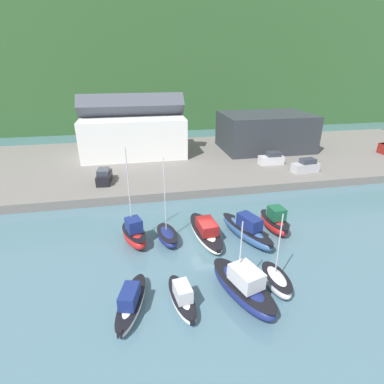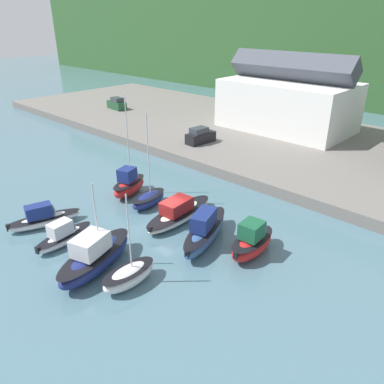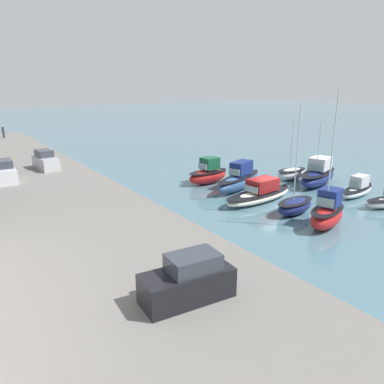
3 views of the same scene
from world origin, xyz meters
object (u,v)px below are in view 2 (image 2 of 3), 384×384
Objects in this scene: parked_car_3 at (200,136)px; moored_boat_6 at (64,236)px; moored_boat_4 at (252,242)px; moored_boat_7 at (95,256)px; moored_boat_2 at (179,213)px; parked_car_2 at (117,104)px; moored_boat_0 at (129,185)px; moored_boat_5 at (43,218)px; moored_boat_8 at (129,276)px; moored_boat_1 at (148,199)px; moored_boat_3 at (205,231)px.

moored_boat_6 is at bearing -68.51° from parked_car_3.
moored_boat_7 is (-7.19, -9.43, 0.05)m from moored_boat_4.
parked_car_3 reaches higher than moored_boat_2.
moored_boat_0 is at bearing -119.07° from parked_car_2.
moored_boat_6 is (-4.12, -9.17, -0.05)m from moored_boat_2.
moored_boat_7 is (8.32, -9.65, -0.02)m from moored_boat_0.
moored_boat_5 reaches higher than moored_boat_6.
moored_boat_4 is 15.20m from moored_boat_6.
moored_boat_0 is at bearing 113.02° from moored_boat_7.
moored_boat_4 is (15.51, -0.22, -0.07)m from moored_boat_0.
moored_boat_6 is 1.26× the size of parked_car_3.
moored_boat_4 is (7.94, 0.07, 0.31)m from moored_boat_2.
moored_boat_2 is 9.40m from moored_boat_7.
moored_boat_1 is at bearing 131.57° from moored_boat_8.
moored_boat_7 is at bearing -71.47° from moored_boat_1.
moored_boat_1 is 1.34× the size of moored_boat_8.
moored_boat_4 reaches higher than moored_boat_6.
moored_boat_5 is at bearing -136.98° from moored_boat_2.
parked_car_2 is (-40.86, 21.60, 1.04)m from moored_boat_3.
moored_boat_7 is at bearing -10.17° from moored_boat_6.
parked_car_2 is at bearing 129.75° from moored_boat_6.
moored_boat_4 is at bearing -33.85° from parked_car_3.
moored_boat_6 is (3.46, -9.47, -0.43)m from moored_boat_0.
parked_car_2 is at bearing 132.22° from moored_boat_3.
moored_boat_6 is 0.70× the size of moored_boat_7.
moored_boat_5 is (-12.19, -7.79, -0.34)m from moored_boat_3.
moored_boat_7 is (4.92, -9.34, 0.40)m from moored_boat_1.
moored_boat_2 is 1.06× the size of moored_boat_3.
moored_boat_7 reaches higher than moored_boat_5.
moored_boat_0 is 1.57× the size of moored_boat_5.
moored_boat_1 is 1.68× the size of moored_boat_6.
moored_boat_0 reaches higher than moored_boat_2.
moored_boat_8 reaches higher than moored_boat_7.
moored_boat_6 is (0.06, -9.15, -0.01)m from moored_boat_1.
moored_boat_5 is (-3.83, -8.92, 0.02)m from moored_boat_1.
moored_boat_6 is (-8.29, -8.02, -0.37)m from moored_boat_3.
moored_boat_0 is at bearing -70.72° from parked_car_3.
parked_car_2 is (-36.68, 20.44, 1.36)m from moored_boat_2.
moored_boat_5 is at bearing 168.64° from moored_boat_6.
parked_car_2 reaches higher than moored_boat_4.
moored_boat_0 is at bearing 172.67° from moored_boat_2.
moored_boat_8 is (-0.26, -7.65, -0.35)m from moored_boat_3.
moored_boat_5 is 1.19× the size of moored_boat_6.
moored_boat_6 is 1.25× the size of parked_car_2.
moored_boat_7 reaches higher than moored_boat_6.
moored_boat_1 is 1.75× the size of moored_boat_4.
parked_car_2 is at bearing 123.72° from moored_boat_7.
moored_boat_3 is 1.83× the size of parked_car_2.
moored_boat_2 is 10.06m from moored_boat_6.
parked_car_2 reaches higher than moored_boat_5.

